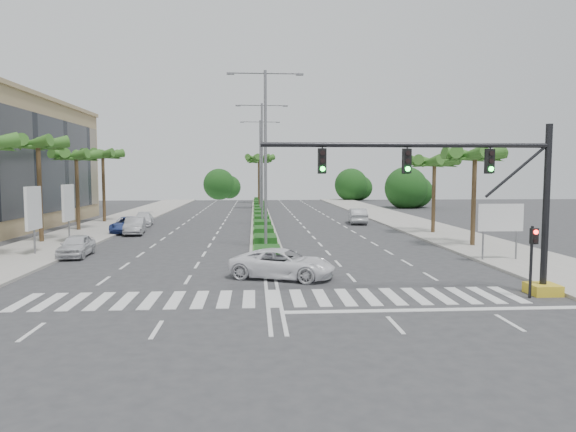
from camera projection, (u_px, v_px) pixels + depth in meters
name	position (u px, v px, depth m)	size (l,w,h in m)	color
ground	(273.00, 299.00, 21.12)	(160.00, 160.00, 0.00)	#333335
footpath_right	(450.00, 236.00, 41.99)	(6.00, 120.00, 0.15)	gray
footpath_left	(70.00, 239.00, 40.02)	(6.00, 120.00, 0.15)	gray
median	(260.00, 213.00, 65.87)	(2.20, 75.00, 0.20)	gray
median_grass	(260.00, 212.00, 65.86)	(1.80, 75.00, 0.04)	#2F5E20
signal_gantry	(494.00, 214.00, 21.44)	(12.60, 1.20, 7.20)	gold
pedestrian_signal	(533.00, 249.00, 20.97)	(0.28, 0.36, 3.00)	black
direction_sign	(500.00, 220.00, 29.74)	(2.70, 0.11, 3.40)	slate
billboard_near	(33.00, 209.00, 31.87)	(0.18, 2.10, 4.35)	slate
billboard_far	(68.00, 203.00, 37.84)	(0.18, 2.10, 4.35)	slate
palm_left_mid	(38.00, 147.00, 37.37)	(4.57, 4.68, 7.95)	brown
palm_left_far	(76.00, 158.00, 45.37)	(4.57, 4.68, 7.35)	brown
palm_left_end	(103.00, 157.00, 53.30)	(4.57, 4.68, 7.75)	brown
palm_right_near	(475.00, 158.00, 35.48)	(4.57, 4.68, 7.05)	brown
palm_right_far	(434.00, 165.00, 43.46)	(4.57, 4.68, 6.75)	brown
palm_median_a	(259.00, 160.00, 75.23)	(4.57, 4.68, 8.05)	brown
palm_median_b	(259.00, 162.00, 90.15)	(4.57, 4.68, 8.05)	brown
streetlight_near	(265.00, 149.00, 34.49)	(5.10, 0.25, 12.00)	slate
streetlight_mid	(262.00, 157.00, 50.40)	(5.10, 0.25, 12.00)	slate
streetlight_far	(260.00, 161.00, 66.31)	(5.10, 0.25, 12.00)	slate
car_parked_a	(76.00, 246.00, 31.77)	(1.62, 4.03, 1.37)	silver
car_parked_b	(135.00, 226.00, 43.61)	(1.52, 4.35, 1.43)	#AAAAAF
car_parked_c	(128.00, 225.00, 44.66)	(2.31, 5.00, 1.39)	#2F4491
car_parked_d	(143.00, 219.00, 50.91)	(1.79, 4.40, 1.28)	white
car_crossing	(283.00, 264.00, 25.22)	(2.38, 5.16, 1.43)	white
car_right	(358.00, 216.00, 52.93)	(1.67, 4.78, 1.58)	#B2B3B7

